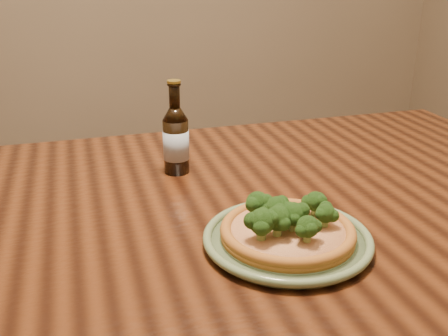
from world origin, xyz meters
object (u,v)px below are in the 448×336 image
object	(u,v)px
plate	(287,239)
table	(204,247)
beer_bottle	(176,139)
pizza	(287,228)

from	to	relation	value
plate	table	bearing A→B (deg)	116.50
table	plate	size ratio (longest dim) A/B	5.96
plate	beer_bottle	size ratio (longest dim) A/B	1.36
table	pizza	xyz separation A→B (m)	(0.09, -0.18, 0.12)
plate	beer_bottle	distance (m)	0.37
pizza	beer_bottle	distance (m)	0.37
table	beer_bottle	size ratio (longest dim) A/B	8.11
table	beer_bottle	world-z (taller)	beer_bottle
plate	beer_bottle	world-z (taller)	beer_bottle
table	beer_bottle	bearing A→B (deg)	95.15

